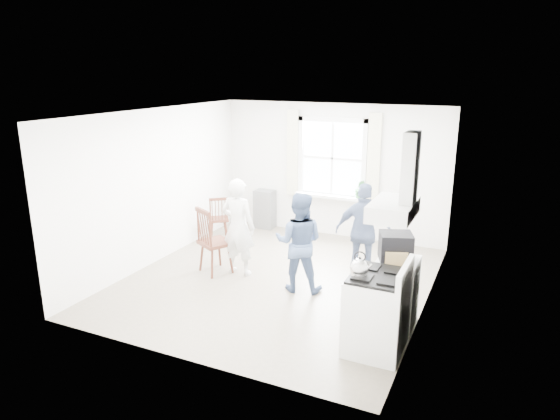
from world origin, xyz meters
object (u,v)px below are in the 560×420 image
Objects in this scene: stereo_stack at (396,247)px; person_left at (238,227)px; person_mid at (299,242)px; gas_stove at (377,312)px; low_cabinet at (396,292)px; windsor_chair_b at (208,234)px; windsor_chair_a at (219,214)px; person_right at (364,232)px.

person_left is at bearing 165.88° from stereo_stack.
person_left reaches higher than stereo_stack.
stereo_stack is at bearing 149.79° from person_mid.
stereo_stack is at bearing 87.18° from gas_stove.
low_cabinet is 0.81× the size of windsor_chair_b.
person_left reaches higher than windsor_chair_a.
person_mid reaches higher than stereo_stack.
person_mid is at bearing 142.03° from gas_stove.
windsor_chair_a is at bearing -44.19° from person_mid.
person_right is at bearing -161.16° from person_left.
person_mid reaches higher than windsor_chair_a.
gas_stove reaches higher than windsor_chair_b.
person_left is (-2.60, 1.32, 0.31)m from gas_stove.
person_right is (3.03, -0.62, 0.24)m from windsor_chair_a.
gas_stove reaches higher than low_cabinet.
stereo_stack is at bearing 165.93° from person_left.
stereo_stack reaches higher than gas_stove.
gas_stove is 2.11m from person_right.
gas_stove is at bearing -20.10° from windsor_chair_b.
stereo_stack is 0.33× the size of person_mid.
person_mid is (-1.55, 0.45, 0.30)m from low_cabinet.
person_mid reaches higher than gas_stove.
windsor_chair_a is at bearing 145.50° from gas_stove.
windsor_chair_b is at bearing 14.59° from person_right.
person_left is (0.43, 0.21, 0.12)m from windsor_chair_b.
person_mid is 0.97× the size of person_right.
person_mid is at bearing 41.08° from person_right.
stereo_stack is 0.56× the size of windsor_chair_a.
windsor_chair_a is 1.72m from person_left.
person_left reaches higher than gas_stove.
person_left is 1.13m from person_mid.
gas_stove is 2.93m from person_left.
gas_stove is 0.89m from stereo_stack.
person_left reaches higher than person_mid.
person_right is (0.76, 0.81, 0.02)m from person_mid.
person_right is at bearing 120.05° from stereo_stack.
gas_stove is 0.70m from low_cabinet.
person_left reaches higher than low_cabinet.
windsor_chair_a is (-3.78, 1.92, -0.54)m from stereo_stack.
person_right is (-0.75, 1.30, -0.30)m from stereo_stack.
person_left is at bearing -20.65° from person_mid.
windsor_chair_b is (0.72, -1.47, 0.14)m from windsor_chair_a.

